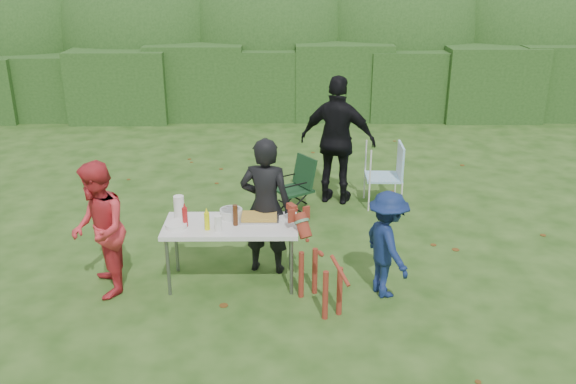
{
  "coord_description": "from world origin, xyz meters",
  "views": [
    {
      "loc": [
        0.3,
        -6.16,
        3.52
      ],
      "look_at": [
        0.36,
        0.41,
        1.0
      ],
      "focal_mm": 38.0,
      "sensor_mm": 36.0,
      "label": 1
    }
  ],
  "objects_px": {
    "camping_chair": "(293,187)",
    "ketchup_bottle": "(185,217)",
    "person_cook": "(266,206)",
    "beer_bottle": "(235,215)",
    "person_red_jacket": "(99,230)",
    "child": "(387,245)",
    "mustard_bottle": "(207,221)",
    "person_black_puffy": "(338,141)",
    "paper_towel_roll": "(179,207)",
    "lawn_chair": "(383,174)",
    "dog": "(320,266)",
    "folding_table": "(231,228)"
  },
  "relations": [
    {
      "from": "camping_chair",
      "to": "ketchup_bottle",
      "type": "xyz_separation_m",
      "value": [
        -1.24,
        -2.08,
        0.42
      ]
    },
    {
      "from": "folding_table",
      "to": "dog",
      "type": "distance_m",
      "value": 1.13
    },
    {
      "from": "person_black_puffy",
      "to": "beer_bottle",
      "type": "distance_m",
      "value": 2.89
    },
    {
      "from": "folding_table",
      "to": "ketchup_bottle",
      "type": "bearing_deg",
      "value": -173.36
    },
    {
      "from": "person_red_jacket",
      "to": "camping_chair",
      "type": "height_order",
      "value": "person_red_jacket"
    },
    {
      "from": "person_black_puffy",
      "to": "beer_bottle",
      "type": "bearing_deg",
      "value": 80.55
    },
    {
      "from": "person_cook",
      "to": "person_red_jacket",
      "type": "xyz_separation_m",
      "value": [
        -1.8,
        -0.51,
        -0.06
      ]
    },
    {
      "from": "person_red_jacket",
      "to": "camping_chair",
      "type": "bearing_deg",
      "value": 117.68
    },
    {
      "from": "child",
      "to": "mustard_bottle",
      "type": "distance_m",
      "value": 1.98
    },
    {
      "from": "child",
      "to": "lawn_chair",
      "type": "distance_m",
      "value": 2.69
    },
    {
      "from": "folding_table",
      "to": "person_black_puffy",
      "type": "xyz_separation_m",
      "value": [
        1.41,
        2.52,
        0.29
      ]
    },
    {
      "from": "ketchup_bottle",
      "to": "beer_bottle",
      "type": "height_order",
      "value": "beer_bottle"
    },
    {
      "from": "folding_table",
      "to": "child",
      "type": "xyz_separation_m",
      "value": [
        1.72,
        -0.27,
        -0.08
      ]
    },
    {
      "from": "folding_table",
      "to": "child",
      "type": "distance_m",
      "value": 1.75
    },
    {
      "from": "camping_chair",
      "to": "folding_table",
      "type": "bearing_deg",
      "value": 36.44
    },
    {
      "from": "child",
      "to": "paper_towel_roll",
      "type": "relative_size",
      "value": 4.67
    },
    {
      "from": "beer_bottle",
      "to": "paper_towel_roll",
      "type": "height_order",
      "value": "paper_towel_roll"
    },
    {
      "from": "person_red_jacket",
      "to": "dog",
      "type": "relative_size",
      "value": 1.53
    },
    {
      "from": "person_cook",
      "to": "child",
      "type": "relative_size",
      "value": 1.36
    },
    {
      "from": "mustard_bottle",
      "to": "beer_bottle",
      "type": "height_order",
      "value": "beer_bottle"
    },
    {
      "from": "beer_bottle",
      "to": "dog",
      "type": "bearing_deg",
      "value": -27.58
    },
    {
      "from": "folding_table",
      "to": "paper_towel_roll",
      "type": "height_order",
      "value": "paper_towel_roll"
    },
    {
      "from": "ketchup_bottle",
      "to": "paper_towel_roll",
      "type": "bearing_deg",
      "value": 112.41
    },
    {
      "from": "person_cook",
      "to": "person_red_jacket",
      "type": "relative_size",
      "value": 1.08
    },
    {
      "from": "person_red_jacket",
      "to": "paper_towel_roll",
      "type": "height_order",
      "value": "person_red_jacket"
    },
    {
      "from": "child",
      "to": "camping_chair",
      "type": "height_order",
      "value": "child"
    },
    {
      "from": "folding_table",
      "to": "child",
      "type": "bearing_deg",
      "value": -9.05
    },
    {
      "from": "person_cook",
      "to": "person_red_jacket",
      "type": "bearing_deg",
      "value": 26.52
    },
    {
      "from": "dog",
      "to": "paper_towel_roll",
      "type": "distance_m",
      "value": 1.78
    },
    {
      "from": "child",
      "to": "beer_bottle",
      "type": "bearing_deg",
      "value": 62.85
    },
    {
      "from": "person_cook",
      "to": "lawn_chair",
      "type": "relative_size",
      "value": 1.71
    },
    {
      "from": "person_black_puffy",
      "to": "paper_towel_roll",
      "type": "xyz_separation_m",
      "value": [
        -2.01,
        -2.32,
        -0.1
      ]
    },
    {
      "from": "child",
      "to": "dog",
      "type": "height_order",
      "value": "child"
    },
    {
      "from": "person_red_jacket",
      "to": "person_black_puffy",
      "type": "bearing_deg",
      "value": 115.72
    },
    {
      "from": "beer_bottle",
      "to": "lawn_chair",
      "type": "bearing_deg",
      "value": 49.73
    },
    {
      "from": "person_black_puffy",
      "to": "paper_towel_roll",
      "type": "distance_m",
      "value": 3.08
    },
    {
      "from": "folding_table",
      "to": "paper_towel_roll",
      "type": "bearing_deg",
      "value": 162.2
    },
    {
      "from": "person_cook",
      "to": "mustard_bottle",
      "type": "distance_m",
      "value": 0.78
    },
    {
      "from": "folding_table",
      "to": "person_cook",
      "type": "distance_m",
      "value": 0.51
    },
    {
      "from": "mustard_bottle",
      "to": "paper_towel_roll",
      "type": "bearing_deg",
      "value": 136.1
    },
    {
      "from": "mustard_bottle",
      "to": "paper_towel_roll",
      "type": "distance_m",
      "value": 0.5
    },
    {
      "from": "person_cook",
      "to": "beer_bottle",
      "type": "height_order",
      "value": "person_cook"
    },
    {
      "from": "folding_table",
      "to": "child",
      "type": "relative_size",
      "value": 1.23
    },
    {
      "from": "folding_table",
      "to": "lawn_chair",
      "type": "bearing_deg",
      "value": 48.53
    },
    {
      "from": "person_red_jacket",
      "to": "beer_bottle",
      "type": "bearing_deg",
      "value": 78.57
    },
    {
      "from": "person_cook",
      "to": "mustard_bottle",
      "type": "relative_size",
      "value": 8.27
    },
    {
      "from": "beer_bottle",
      "to": "paper_towel_roll",
      "type": "distance_m",
      "value": 0.7
    },
    {
      "from": "folding_table",
      "to": "person_cook",
      "type": "height_order",
      "value": "person_cook"
    },
    {
      "from": "person_cook",
      "to": "child",
      "type": "distance_m",
      "value": 1.47
    },
    {
      "from": "lawn_chair",
      "to": "folding_table",
      "type": "bearing_deg",
      "value": 50.7
    }
  ]
}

